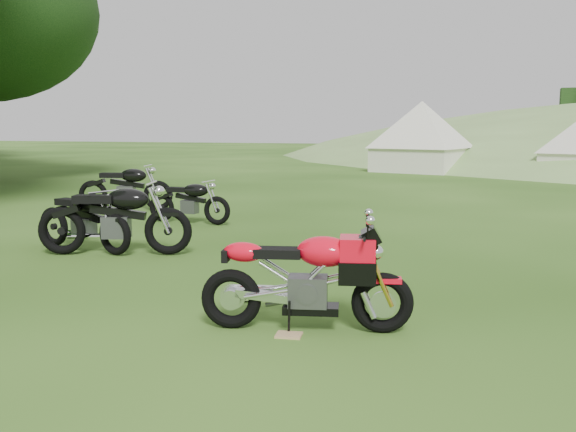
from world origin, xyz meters
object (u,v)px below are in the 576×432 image
(sport_motorcycle, at_px, (306,271))
(vintage_moto_d, at_px, (125,186))
(plywood_board, at_px, (289,335))
(vintage_moto_b, at_px, (114,216))
(tent_left, at_px, (421,137))
(vintage_moto_c, at_px, (189,200))
(vintage_moto_a, at_px, (83,218))

(sport_motorcycle, relative_size, vintage_moto_d, 0.90)
(plywood_board, height_order, vintage_moto_b, vintage_moto_b)
(sport_motorcycle, relative_size, tent_left, 0.57)
(tent_left, bearing_deg, vintage_moto_c, -83.02)
(sport_motorcycle, xyz_separation_m, tent_left, (-1.38, 21.23, 0.83))
(plywood_board, xyz_separation_m, vintage_moto_b, (-3.48, 2.65, 0.55))
(vintage_moto_a, distance_m, vintage_moto_d, 4.66)
(sport_motorcycle, bearing_deg, vintage_moto_b, 133.23)
(vintage_moto_b, xyz_separation_m, vintage_moto_d, (-2.58, 4.38, -0.03))
(vintage_moto_a, distance_m, vintage_moto_c, 2.93)
(sport_motorcycle, distance_m, vintage_moto_d, 9.18)
(sport_motorcycle, height_order, tent_left, tent_left)
(tent_left, bearing_deg, plywood_board, -70.33)
(sport_motorcycle, height_order, vintage_moto_a, sport_motorcycle)
(plywood_board, xyz_separation_m, vintage_moto_d, (-6.06, 7.03, 0.53))
(vintage_moto_a, relative_size, tent_left, 0.59)
(vintage_moto_b, bearing_deg, vintage_moto_c, 79.59)
(plywood_board, distance_m, vintage_moto_c, 6.90)
(vintage_moto_b, xyz_separation_m, vintage_moto_c, (-0.37, 3.06, -0.12))
(vintage_moto_c, relative_size, tent_left, 0.53)
(plywood_board, height_order, vintage_moto_c, vintage_moto_c)
(vintage_moto_d, xyz_separation_m, tent_left, (4.77, 14.40, 0.84))
(sport_motorcycle, height_order, vintage_moto_c, sport_motorcycle)
(vintage_moto_a, distance_m, vintage_moto_b, 0.65)
(plywood_board, relative_size, vintage_moto_b, 0.11)
(vintage_moto_b, relative_size, vintage_moto_c, 1.27)
(vintage_moto_d, bearing_deg, vintage_moto_a, -79.66)
(sport_motorcycle, bearing_deg, vintage_moto_c, 113.24)
(tent_left, bearing_deg, sport_motorcycle, -70.04)
(vintage_moto_b, xyz_separation_m, tent_left, (2.20, 18.78, 0.82))
(plywood_board, distance_m, vintage_moto_a, 4.99)
(vintage_moto_c, distance_m, vintage_moto_d, 2.57)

